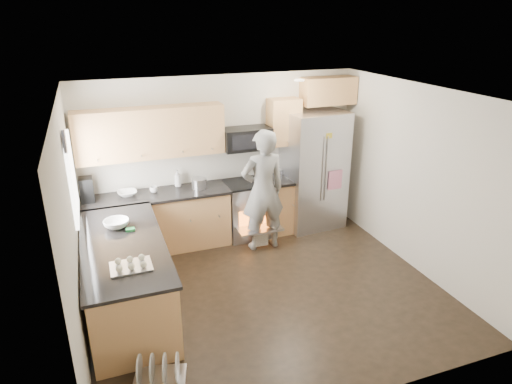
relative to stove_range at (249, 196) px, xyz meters
name	(u,v)px	position (x,y,z in m)	size (l,w,h in m)	color
ground	(267,291)	(-0.35, -1.69, -0.68)	(4.50, 4.50, 0.00)	black
room_shell	(264,173)	(-0.39, -1.68, 1.00)	(4.54, 4.04, 2.62)	beige
back_cabinet_run	(191,186)	(-0.94, 0.05, 0.29)	(4.45, 0.64, 2.50)	tan
peninsula	(126,276)	(-2.10, -1.44, -0.21)	(0.96, 2.36, 1.02)	tan
stove_range	(249,196)	(0.00, 0.00, 0.00)	(0.76, 0.97, 1.79)	#B7B7BC
refrigerator	(313,170)	(1.15, 0.01, 0.32)	(1.03, 0.83, 1.99)	#B7B7BC
person	(263,191)	(0.05, -0.49, 0.27)	(0.69, 0.46, 1.90)	gray
dish_rack	(159,375)	(-1.95, -2.82, -0.59)	(0.61, 0.54, 0.32)	#B7B7BC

